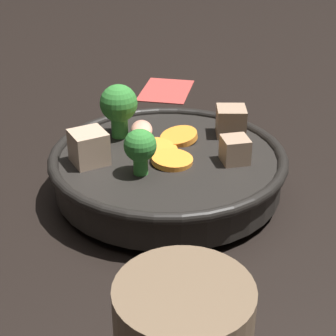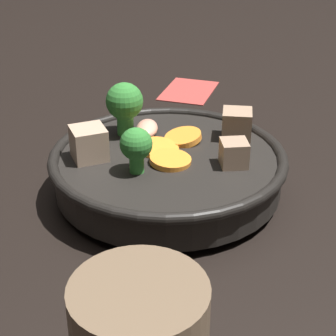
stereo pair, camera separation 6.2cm
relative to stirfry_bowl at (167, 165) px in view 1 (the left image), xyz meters
name	(u,v)px [view 1 (the left image)]	position (x,y,z in m)	size (l,w,h in m)	color
ground_plane	(168,193)	(0.00, 0.00, -0.04)	(3.00, 3.00, 0.00)	black
stirfry_bowl	(167,165)	(0.00, 0.00, 0.00)	(0.26, 0.26, 0.11)	black
napkin	(166,90)	(-0.31, -0.10, -0.03)	(0.12, 0.09, 0.00)	#A33833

